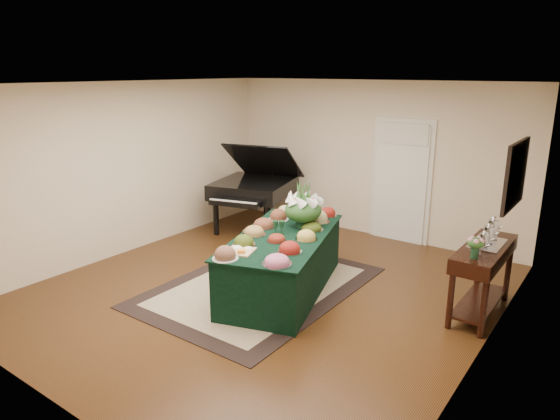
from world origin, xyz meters
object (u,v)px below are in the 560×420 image
Objects in this scene: floral_centerpiece at (303,205)px; grand_piano at (254,187)px; mahogany_sideboard at (484,261)px; buffet_table at (283,263)px.

floral_centerpiece is 0.29× the size of grand_piano.
buffet_table is at bearing -159.33° from mahogany_sideboard.
mahogany_sideboard is (2.28, 0.43, -0.42)m from floral_centerpiece.
floral_centerpiece is at bearing -35.39° from grand_piano.
grand_piano is 4.41m from mahogany_sideboard.
floral_centerpiece is 0.38× the size of mahogany_sideboard.
mahogany_sideboard is at bearing 20.67° from buffet_table.
mahogany_sideboard is at bearing 10.58° from floral_centerpiece.
floral_centerpiece is at bearing 87.00° from buffet_table.
grand_piano is (-1.99, 1.87, 0.40)m from buffet_table.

